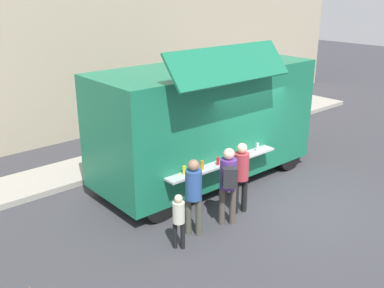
{
  "coord_description": "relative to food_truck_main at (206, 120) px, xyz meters",
  "views": [
    {
      "loc": [
        -8.0,
        -5.72,
        4.96
      ],
      "look_at": [
        -1.25,
        1.96,
        1.3
      ],
      "focal_mm": 41.56,
      "sensor_mm": 36.0,
      "label": 1
    }
  ],
  "objects": [
    {
      "name": "ground_plane",
      "position": [
        0.45,
        -2.34,
        -1.67
      ],
      "size": [
        60.0,
        60.0,
        0.0
      ],
      "primitive_type": "plane",
      "color": "#38383D"
    },
    {
      "name": "customer_mid_with_backpack",
      "position": [
        -1.29,
        -2.1,
        -0.58
      ],
      "size": [
        0.53,
        0.56,
        1.77
      ],
      "rotation": [
        0.0,
        0.0,
        0.9
      ],
      "color": "#4C443F",
      "rests_on": "ground"
    },
    {
      "name": "trash_bin",
      "position": [
        3.9,
        2.32,
        -1.19
      ],
      "size": [
        0.6,
        0.6,
        0.95
      ],
      "primitive_type": "cylinder",
      "color": "#306635",
      "rests_on": "ground"
    },
    {
      "name": "curb_strip",
      "position": [
        -4.0,
        2.62,
        -1.59
      ],
      "size": [
        28.0,
        1.6,
        0.15
      ],
      "primitive_type": "cube",
      "color": "#9E998E",
      "rests_on": "ground"
    },
    {
      "name": "customer_front_ordering",
      "position": [
        -0.68,
        -1.89,
        -0.66
      ],
      "size": [
        0.55,
        0.36,
        1.69
      ],
      "rotation": [
        0.0,
        0.0,
        1.24
      ],
      "color": "black",
      "rests_on": "ground"
    },
    {
      "name": "child_near_queue",
      "position": [
        -2.68,
        -2.12,
        -0.96
      ],
      "size": [
        0.24,
        0.24,
        1.18
      ],
      "rotation": [
        0.0,
        0.0,
        0.67
      ],
      "color": "black",
      "rests_on": "ground"
    },
    {
      "name": "customer_rear_waiting",
      "position": [
        -2.11,
        -1.92,
        -0.66
      ],
      "size": [
        0.34,
        0.34,
        1.69
      ],
      "rotation": [
        0.0,
        0.0,
        0.61
      ],
      "color": "#474A3E",
      "rests_on": "ground"
    },
    {
      "name": "food_truck_main",
      "position": [
        0.0,
        0.0,
        0.0
      ],
      "size": [
        5.97,
        2.99,
        3.73
      ],
      "rotation": [
        0.0,
        0.0,
        -0.02
      ],
      "color": "#19724F",
      "rests_on": "ground"
    }
  ]
}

